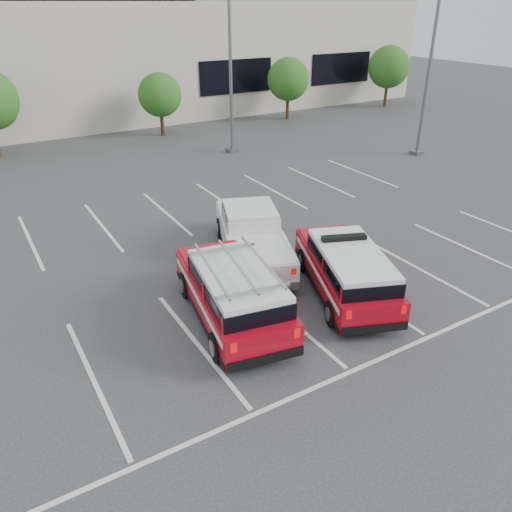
{
  "coord_description": "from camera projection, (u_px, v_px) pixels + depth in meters",
  "views": [
    {
      "loc": [
        -6.81,
        -9.77,
        7.98
      ],
      "look_at": [
        0.16,
        1.84,
        1.05
      ],
      "focal_mm": 35.0,
      "sensor_mm": 36.0,
      "label": 1
    }
  ],
  "objects": [
    {
      "name": "ground",
      "position": [
        285.0,
        315.0,
        14.21
      ],
      "size": [
        120.0,
        120.0,
        0.0
      ],
      "primitive_type": "plane",
      "color": "#2F2F31",
      "rests_on": "ground"
    },
    {
      "name": "stall_markings",
      "position": [
        214.0,
        254.0,
        17.64
      ],
      "size": [
        23.0,
        15.0,
        0.01
      ],
      "primitive_type": "cube",
      "color": "silver",
      "rests_on": "ground"
    },
    {
      "name": "convention_building",
      "position": [
        46.0,
        51.0,
        36.47
      ],
      "size": [
        60.0,
        16.99,
        13.2
      ],
      "color": "#B7AC9B",
      "rests_on": "ground"
    },
    {
      "name": "tree_mid_right",
      "position": [
        161.0,
        96.0,
        32.23
      ],
      "size": [
        2.77,
        2.77,
        3.99
      ],
      "color": "#3F2B19",
      "rests_on": "ground"
    },
    {
      "name": "tree_right",
      "position": [
        289.0,
        81.0,
        36.69
      ],
      "size": [
        3.07,
        3.07,
        4.42
      ],
      "color": "#3F2B19",
      "rests_on": "ground"
    },
    {
      "name": "tree_far_right",
      "position": [
        389.0,
        68.0,
        41.14
      ],
      "size": [
        3.37,
        3.37,
        4.85
      ],
      "color": "#3F2B19",
      "rests_on": "ground"
    },
    {
      "name": "light_pole_mid",
      "position": [
        230.0,
        59.0,
        27.27
      ],
      "size": [
        0.9,
        0.6,
        10.24
      ],
      "color": "#59595E",
      "rests_on": "ground"
    },
    {
      "name": "light_pole_right",
      "position": [
        430.0,
        60.0,
        26.81
      ],
      "size": [
        0.9,
        0.6,
        10.24
      ],
      "color": "#59595E",
      "rests_on": "ground"
    },
    {
      "name": "fire_chief_suv",
      "position": [
        346.0,
        273.0,
        14.92
      ],
      "size": [
        3.57,
        5.36,
        1.77
      ],
      "rotation": [
        0.0,
        0.0,
        -0.38
      ],
      "color": "#9C0714",
      "rests_on": "ground"
    },
    {
      "name": "white_pickup",
      "position": [
        252.0,
        240.0,
        17.1
      ],
      "size": [
        3.83,
        5.91,
        1.72
      ],
      "rotation": [
        0.0,
        0.0,
        -0.37
      ],
      "color": "silver",
      "rests_on": "ground"
    },
    {
      "name": "ladder_suv",
      "position": [
        233.0,
        296.0,
        13.62
      ],
      "size": [
        2.83,
        5.31,
        1.99
      ],
      "rotation": [
        0.0,
        0.0,
        -0.18
      ],
      "color": "#9C0714",
      "rests_on": "ground"
    }
  ]
}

